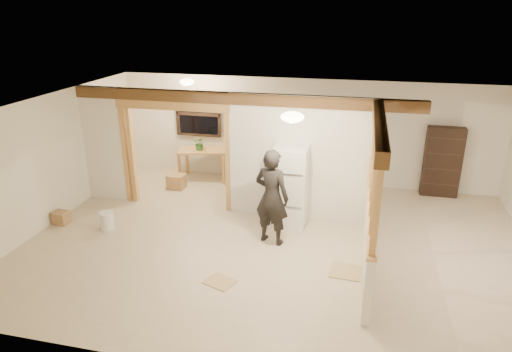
% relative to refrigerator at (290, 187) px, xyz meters
% --- Properties ---
extents(floor, '(9.00, 6.50, 0.01)m').
position_rel_refrigerator_xyz_m(floor, '(-0.09, -0.82, -0.80)').
color(floor, beige).
rests_on(floor, ground).
extents(ceiling, '(9.00, 6.50, 0.01)m').
position_rel_refrigerator_xyz_m(ceiling, '(-0.09, -0.82, 1.71)').
color(ceiling, white).
extents(wall_back, '(9.00, 0.01, 2.50)m').
position_rel_refrigerator_xyz_m(wall_back, '(-0.09, 2.43, 0.46)').
color(wall_back, silver).
rests_on(wall_back, floor).
extents(wall_front, '(9.00, 0.01, 2.50)m').
position_rel_refrigerator_xyz_m(wall_front, '(-0.09, -4.07, 0.46)').
color(wall_front, silver).
rests_on(wall_front, floor).
extents(wall_left, '(0.01, 6.50, 2.50)m').
position_rel_refrigerator_xyz_m(wall_left, '(-4.59, -0.82, 0.46)').
color(wall_left, silver).
rests_on(wall_left, floor).
extents(partition_left_stub, '(0.90, 0.12, 2.50)m').
position_rel_refrigerator_xyz_m(partition_left_stub, '(-4.14, 0.38, 0.46)').
color(partition_left_stub, white).
rests_on(partition_left_stub, floor).
extents(partition_center, '(2.80, 0.12, 2.50)m').
position_rel_refrigerator_xyz_m(partition_center, '(0.11, 0.38, 0.46)').
color(partition_center, white).
rests_on(partition_center, floor).
extents(doorway_frame, '(2.46, 0.14, 2.20)m').
position_rel_refrigerator_xyz_m(doorway_frame, '(-2.49, 0.38, 0.31)').
color(doorway_frame, tan).
rests_on(doorway_frame, floor).
extents(header_beam_back, '(7.00, 0.18, 0.22)m').
position_rel_refrigerator_xyz_m(header_beam_back, '(-1.09, 0.38, 1.59)').
color(header_beam_back, brown).
rests_on(header_beam_back, ceiling).
extents(header_beam_right, '(0.18, 3.30, 0.22)m').
position_rel_refrigerator_xyz_m(header_beam_right, '(1.51, -1.22, 1.59)').
color(header_beam_right, brown).
rests_on(header_beam_right, ceiling).
extents(pony_wall, '(0.12, 3.20, 1.00)m').
position_rel_refrigerator_xyz_m(pony_wall, '(1.51, -1.22, -0.29)').
color(pony_wall, white).
rests_on(pony_wall, floor).
extents(stud_partition, '(0.14, 3.20, 1.32)m').
position_rel_refrigerator_xyz_m(stud_partition, '(1.51, -1.22, 0.87)').
color(stud_partition, tan).
rests_on(stud_partition, pony_wall).
extents(window_back, '(1.12, 0.10, 1.10)m').
position_rel_refrigerator_xyz_m(window_back, '(-2.69, 2.35, 0.76)').
color(window_back, black).
rests_on(window_back, wall_back).
extents(ceiling_dome_main, '(0.36, 0.36, 0.16)m').
position_rel_refrigerator_xyz_m(ceiling_dome_main, '(0.21, -1.32, 1.69)').
color(ceiling_dome_main, '#FFEABF').
rests_on(ceiling_dome_main, ceiling).
extents(ceiling_dome_util, '(0.32, 0.32, 0.14)m').
position_rel_refrigerator_xyz_m(ceiling_dome_util, '(-2.59, 1.48, 1.69)').
color(ceiling_dome_util, '#FFEABF').
rests_on(ceiling_dome_util, ceiling).
extents(hanging_bulb, '(0.07, 0.07, 0.07)m').
position_rel_refrigerator_xyz_m(hanging_bulb, '(-2.09, 0.78, 1.39)').
color(hanging_bulb, '#FFD88C').
rests_on(hanging_bulb, ceiling).
extents(refrigerator, '(0.65, 0.64, 1.59)m').
position_rel_refrigerator_xyz_m(refrigerator, '(0.00, 0.00, 0.00)').
color(refrigerator, white).
rests_on(refrigerator, floor).
extents(woman, '(0.74, 0.59, 1.77)m').
position_rel_refrigerator_xyz_m(woman, '(-0.20, -0.79, 0.09)').
color(woman, black).
rests_on(woman, floor).
extents(work_table, '(1.32, 0.85, 0.77)m').
position_rel_refrigerator_xyz_m(work_table, '(-2.44, 1.98, -0.41)').
color(work_table, tan).
rests_on(work_table, floor).
extents(potted_plant, '(0.34, 0.30, 0.33)m').
position_rel_refrigerator_xyz_m(potted_plant, '(-2.51, 1.90, 0.14)').
color(potted_plant, '#2F7533').
rests_on(potted_plant, work_table).
extents(shop_vac, '(0.46, 0.46, 0.53)m').
position_rel_refrigerator_xyz_m(shop_vac, '(-4.29, 0.89, -0.53)').
color(shop_vac, '#A42516').
rests_on(shop_vac, floor).
extents(bookshelf, '(0.80, 0.27, 1.59)m').
position_rel_refrigerator_xyz_m(bookshelf, '(3.08, 2.23, 0.00)').
color(bookshelf, black).
rests_on(bookshelf, floor).
extents(bucket, '(0.29, 0.29, 0.34)m').
position_rel_refrigerator_xyz_m(bucket, '(-3.39, -1.01, -0.62)').
color(bucket, silver).
rests_on(bucket, floor).
extents(box_util_a, '(0.41, 0.36, 0.34)m').
position_rel_refrigerator_xyz_m(box_util_a, '(-2.89, 1.25, -0.63)').
color(box_util_a, '#A67F50').
rests_on(box_util_a, floor).
extents(box_util_b, '(0.34, 0.34, 0.31)m').
position_rel_refrigerator_xyz_m(box_util_b, '(-3.89, 0.71, -0.64)').
color(box_util_b, '#A67F50').
rests_on(box_util_b, floor).
extents(box_front, '(0.33, 0.28, 0.25)m').
position_rel_refrigerator_xyz_m(box_front, '(-4.40, -1.02, -0.67)').
color(box_front, '#A67F50').
rests_on(box_front, floor).
extents(floor_panel_near, '(0.53, 0.53, 0.02)m').
position_rel_refrigerator_xyz_m(floor_panel_near, '(1.19, -1.52, -0.79)').
color(floor_panel_near, tan).
rests_on(floor_panel_near, floor).
extents(floor_panel_far, '(0.55, 0.49, 0.01)m').
position_rel_refrigerator_xyz_m(floor_panel_far, '(-0.72, -2.27, -0.79)').
color(floor_panel_far, tan).
rests_on(floor_panel_far, floor).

